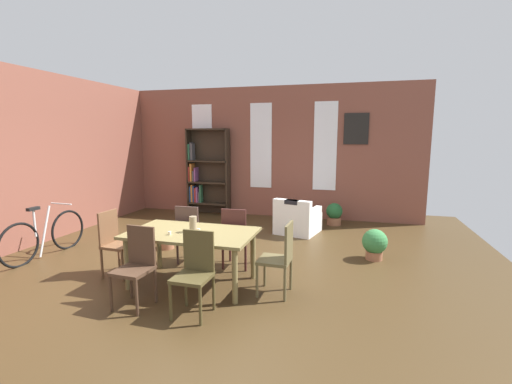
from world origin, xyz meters
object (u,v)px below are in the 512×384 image
(dining_table, at_px, (192,238))
(dining_chair_head_right, at_px, (280,256))
(dining_chair_near_left, at_px, (136,264))
(dining_chair_head_left, at_px, (115,241))
(vase_on_table, at_px, (193,224))
(bicycle_second, at_px, (45,236))
(potted_plant_window, at_px, (334,214))
(potted_plant_corner, at_px, (167,234))
(dining_chair_far_left, at_px, (190,232))
(potted_plant_by_shelf, at_px, (375,243))
(dining_chair_near_right, at_px, (195,270))
(armchair_white, at_px, (297,220))
(dining_chair_far_right, at_px, (236,236))
(bookshelf_tall, at_px, (205,173))

(dining_table, relative_size, dining_chair_head_right, 1.80)
(dining_chair_near_left, height_order, dining_chair_head_left, same)
(vase_on_table, relative_size, bicycle_second, 0.13)
(dining_table, height_order, potted_plant_window, dining_table)
(dining_chair_near_left, distance_m, potted_plant_corner, 2.16)
(dining_chair_far_left, distance_m, potted_plant_corner, 0.97)
(dining_chair_head_right, xyz_separation_m, potted_plant_by_shelf, (1.24, 1.70, -0.24))
(dining_chair_head_right, bearing_deg, dining_chair_near_right, -139.29)
(dining_chair_far_left, bearing_deg, dining_table, -62.25)
(dining_chair_head_left, xyz_separation_m, bicycle_second, (-1.67, 0.36, -0.16))
(dining_chair_far_left, relative_size, armchair_white, 0.98)
(dining_chair_head_left, xyz_separation_m, potted_plant_corner, (0.10, 1.28, -0.24))
(potted_plant_corner, xyz_separation_m, potted_plant_window, (2.83, 2.60, -0.01))
(dining_chair_near_left, height_order, armchair_white, dining_chair_near_left)
(dining_chair_head_left, bearing_deg, armchair_white, 53.22)
(dining_table, distance_m, dining_chair_near_left, 0.83)
(vase_on_table, height_order, dining_chair_far_right, vase_on_table)
(bookshelf_tall, bearing_deg, armchair_white, -25.77)
(bookshelf_tall, distance_m, potted_plant_by_shelf, 4.91)
(armchair_white, height_order, potted_plant_by_shelf, armchair_white)
(dining_chair_far_right, distance_m, bookshelf_tall, 4.09)
(dining_chair_far_left, relative_size, potted_plant_by_shelf, 1.86)
(dining_chair_far_left, bearing_deg, potted_plant_corner, 143.27)
(potted_plant_by_shelf, height_order, potted_plant_window, potted_plant_by_shelf)
(dining_chair_far_right, distance_m, bicycle_second, 3.31)
(dining_chair_far_right, bearing_deg, potted_plant_corner, 159.78)
(dining_chair_near_left, bearing_deg, potted_plant_by_shelf, 40.33)
(potted_plant_corner, bearing_deg, dining_chair_near_right, -52.98)
(dining_chair_near_left, relative_size, potted_plant_by_shelf, 1.86)
(dining_table, relative_size, dining_chair_near_right, 1.80)
(bookshelf_tall, height_order, bicycle_second, bookshelf_tall)
(dining_table, relative_size, dining_chair_far_right, 1.80)
(bookshelf_tall, bearing_deg, dining_chair_head_left, -84.30)
(dining_chair_near_right, bearing_deg, bookshelf_tall, 112.31)
(potted_plant_by_shelf, bearing_deg, armchair_white, 139.60)
(dining_chair_head_right, relative_size, armchair_white, 0.98)
(potted_plant_by_shelf, distance_m, potted_plant_corner, 3.63)
(dining_chair_far_right, distance_m, potted_plant_corner, 1.64)
(dining_chair_head_left, bearing_deg, potted_plant_window, 52.97)
(vase_on_table, relative_size, dining_chair_head_right, 0.23)
(dining_chair_near_left, bearing_deg, potted_plant_window, 65.72)
(vase_on_table, relative_size, dining_chair_head_left, 0.23)
(vase_on_table, height_order, armchair_white, vase_on_table)
(dining_chair_far_right, height_order, armchair_white, dining_chair_far_right)
(dining_chair_near_left, distance_m, dining_chair_far_left, 1.45)
(vase_on_table, height_order, dining_chair_head_right, vase_on_table)
(dining_chair_head_left, relative_size, potted_plant_corner, 1.89)
(dining_chair_near_left, distance_m, bicycle_second, 2.75)
(bicycle_second, height_order, potted_plant_window, bicycle_second)
(dining_table, distance_m, bookshelf_tall, 4.56)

